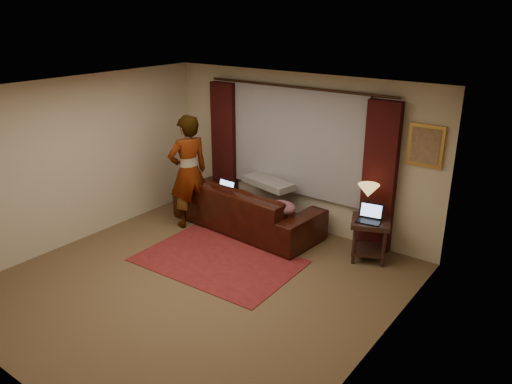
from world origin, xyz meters
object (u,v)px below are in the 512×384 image
person (188,172)px  sofa (246,199)px  laptop_sofa (222,189)px  tiffany_lamp (368,201)px  laptop_table (369,214)px  end_table (369,239)px

person → sofa: bearing=139.6°
sofa → laptop_sofa: 0.46m
sofa → person: 1.07m
laptop_sofa → tiffany_lamp: (2.46, 0.42, 0.23)m
laptop_table → laptop_sofa: bearing=176.1°
laptop_sofa → tiffany_lamp: size_ratio=0.76×
tiffany_lamp → person: 3.00m
sofa → end_table: (2.15, 0.20, -0.21)m
end_table → person: size_ratio=0.33×
sofa → end_table: size_ratio=4.14×
sofa → end_table: bearing=-170.8°
tiffany_lamp → laptop_table: (0.11, -0.16, -0.13)m
tiffany_lamp → end_table: bearing=-32.7°
end_table → laptop_table: size_ratio=1.70×
sofa → laptop_sofa: sofa is taller
sofa → laptop_table: (2.16, 0.10, 0.23)m
end_table → laptop_table: (0.00, -0.09, 0.44)m
sofa → end_table: sofa is taller
sofa → tiffany_lamp: 2.09m
sofa → laptop_sofa: (-0.41, -0.15, 0.13)m
tiffany_lamp → laptop_table: tiffany_lamp is taller
end_table → laptop_table: bearing=-87.8°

